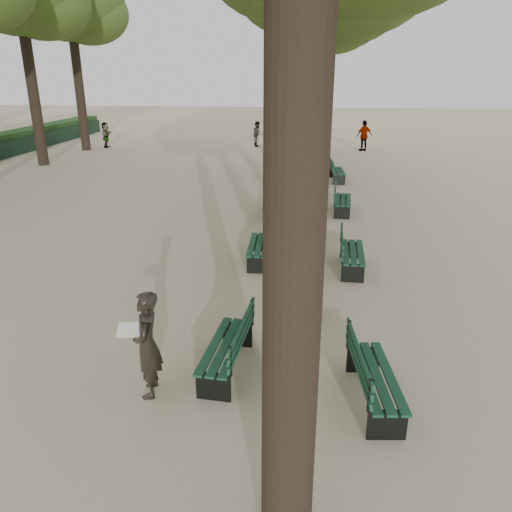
# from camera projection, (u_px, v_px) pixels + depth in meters

# --- Properties ---
(ground) EXTENTS (120.00, 120.00, 0.00)m
(ground) POSITION_uv_depth(u_px,v_px,m) (191.00, 403.00, 7.26)
(ground) COLOR beige
(ground) RESTS_ON ground
(tree_central_5) EXTENTS (6.00, 6.00, 9.95)m
(tree_central_5) POSITION_uv_depth(u_px,v_px,m) (318.00, 5.00, 25.79)
(tree_central_5) COLOR #33261C
(tree_central_5) RESTS_ON ground
(bench_left_0) EXTENTS (0.71, 1.84, 0.92)m
(bench_left_0) POSITION_uv_depth(u_px,v_px,m) (226.00, 356.00, 7.96)
(bench_left_0) COLOR black
(bench_left_0) RESTS_ON ground
(bench_left_1) EXTENTS (0.64, 1.82, 0.92)m
(bench_left_1) POSITION_uv_depth(u_px,v_px,m) (260.00, 251.00, 12.51)
(bench_left_1) COLOR black
(bench_left_1) RESTS_ON ground
(bench_left_2) EXTENTS (0.66, 1.83, 0.92)m
(bench_left_2) POSITION_uv_depth(u_px,v_px,m) (274.00, 207.00, 16.53)
(bench_left_2) COLOR black
(bench_left_2) RESTS_ON ground
(bench_left_3) EXTENTS (0.81, 1.86, 0.92)m
(bench_left_3) POSITION_uv_depth(u_px,v_px,m) (285.00, 173.00, 21.90)
(bench_left_3) COLOR black
(bench_left_3) RESTS_ON ground
(bench_right_0) EXTENTS (0.77, 1.85, 0.92)m
(bench_right_0) POSITION_uv_depth(u_px,v_px,m) (374.00, 386.00, 7.19)
(bench_right_0) COLOR black
(bench_right_0) RESTS_ON ground
(bench_right_1) EXTENTS (0.62, 1.82, 0.92)m
(bench_right_1) POSITION_uv_depth(u_px,v_px,m) (352.00, 259.00, 12.01)
(bench_right_1) COLOR black
(bench_right_1) RESTS_ON ground
(bench_right_2) EXTENTS (0.67, 1.83, 0.92)m
(bench_right_2) POSITION_uv_depth(u_px,v_px,m) (342.00, 205.00, 16.79)
(bench_right_2) COLOR black
(bench_right_2) RESTS_ON ground
(bench_right_3) EXTENTS (0.71, 1.84, 0.92)m
(bench_right_3) POSITION_uv_depth(u_px,v_px,m) (337.00, 175.00, 21.55)
(bench_right_3) COLOR black
(bench_right_3) RESTS_ON ground
(man_with_map) EXTENTS (0.66, 0.71, 1.65)m
(man_with_map) POSITION_uv_depth(u_px,v_px,m) (147.00, 345.00, 7.22)
(man_with_map) COLOR black
(man_with_map) RESTS_ON ground
(pedestrian_e) EXTENTS (0.47, 1.44, 1.53)m
(pedestrian_e) POSITION_uv_depth(u_px,v_px,m) (106.00, 135.00, 30.62)
(pedestrian_e) COLOR #262628
(pedestrian_e) RESTS_ON ground
(pedestrian_a) EXTENTS (0.51, 0.80, 1.53)m
(pedestrian_a) POSITION_uv_depth(u_px,v_px,m) (258.00, 134.00, 31.08)
(pedestrian_a) COLOR #262628
(pedestrian_a) RESTS_ON ground
(pedestrian_b) EXTENTS (0.44, 1.24, 1.89)m
(pedestrian_b) POSITION_uv_depth(u_px,v_px,m) (319.00, 136.00, 28.85)
(pedestrian_b) COLOR #262628
(pedestrian_b) RESTS_ON ground
(pedestrian_c) EXTENTS (1.08, 0.80, 1.76)m
(pedestrian_c) POSITION_uv_depth(u_px,v_px,m) (364.00, 136.00, 29.28)
(pedestrian_c) COLOR #262628
(pedestrian_c) RESTS_ON ground
(pedestrian_d) EXTENTS (0.70, 0.79, 1.55)m
(pedestrian_d) POSITION_uv_depth(u_px,v_px,m) (312.00, 135.00, 30.45)
(pedestrian_d) COLOR #262628
(pedestrian_d) RESTS_ON ground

